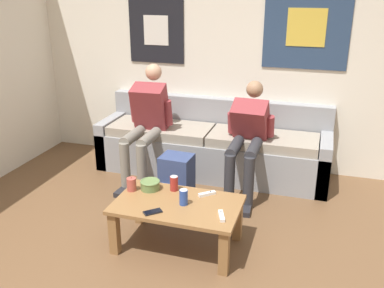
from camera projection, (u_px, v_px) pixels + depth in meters
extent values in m
cube|color=silver|center=(230.00, 52.00, 4.63)|extent=(10.00, 0.05, 2.55)
cube|color=black|center=(156.00, 30.00, 4.75)|extent=(0.64, 0.01, 0.72)
cube|color=silver|center=(156.00, 30.00, 4.75)|extent=(0.29, 0.01, 0.32)
cube|color=navy|center=(306.00, 27.00, 4.28)|extent=(0.85, 0.01, 0.83)
cube|color=gold|center=(306.00, 27.00, 4.27)|extent=(0.38, 0.01, 0.37)
cube|color=gray|center=(218.00, 131.00, 4.88)|extent=(2.49, 0.13, 0.78)
cube|color=gray|center=(210.00, 157.00, 4.64)|extent=(2.49, 0.56, 0.41)
cube|color=gray|center=(111.00, 140.00, 4.95)|extent=(0.12, 0.56, 0.53)
cube|color=gray|center=(324.00, 165.00, 4.29)|extent=(0.12, 0.56, 0.53)
cube|color=gray|center=(161.00, 130.00, 4.71)|extent=(1.11, 0.52, 0.10)
cube|color=gray|center=(263.00, 140.00, 4.39)|extent=(1.11, 0.52, 0.10)
cube|color=olive|center=(177.00, 204.00, 3.31)|extent=(0.97, 0.59, 0.03)
cube|color=olive|center=(140.00, 204.00, 3.71)|extent=(0.07, 0.07, 0.35)
cube|color=olive|center=(238.00, 219.00, 3.47)|extent=(0.07, 0.07, 0.35)
cube|color=olive|center=(114.00, 233.00, 3.28)|extent=(0.07, 0.07, 0.35)
cube|color=olive|center=(224.00, 253.00, 3.04)|extent=(0.07, 0.07, 0.35)
cylinder|color=gray|center=(133.00, 136.00, 4.35)|extent=(0.11, 0.41, 0.11)
cylinder|color=gray|center=(125.00, 166.00, 4.26)|extent=(0.10, 0.10, 0.49)
cube|color=#232328|center=(123.00, 191.00, 4.28)|extent=(0.11, 0.25, 0.05)
cylinder|color=gray|center=(149.00, 138.00, 4.30)|extent=(0.11, 0.41, 0.11)
cylinder|color=gray|center=(142.00, 168.00, 4.21)|extent=(0.10, 0.10, 0.49)
cube|color=#232328|center=(140.00, 193.00, 4.23)|extent=(0.11, 0.25, 0.05)
cube|color=maroon|center=(151.00, 108.00, 4.49)|extent=(0.36, 0.38, 0.54)
sphere|color=tan|center=(154.00, 72.00, 4.47)|extent=(0.17, 0.17, 0.17)
cylinder|color=maroon|center=(134.00, 110.00, 4.57)|extent=(0.08, 0.12, 0.28)
cylinder|color=maroon|center=(168.00, 113.00, 4.46)|extent=(0.08, 0.12, 0.28)
cylinder|color=#2D2D33|center=(235.00, 147.00, 4.06)|extent=(0.11, 0.40, 0.11)
cylinder|color=#2D2D33|center=(229.00, 179.00, 3.96)|extent=(0.10, 0.10, 0.49)
cube|color=#232328|center=(227.00, 206.00, 3.99)|extent=(0.11, 0.25, 0.05)
cylinder|color=#2D2D33|center=(254.00, 149.00, 4.01)|extent=(0.11, 0.40, 0.11)
cylinder|color=#2D2D33|center=(249.00, 182.00, 3.91)|extent=(0.10, 0.10, 0.49)
cube|color=#232328|center=(246.00, 209.00, 3.94)|extent=(0.11, 0.25, 0.05)
cube|color=maroon|center=(251.00, 121.00, 4.24)|extent=(0.36, 0.40, 0.46)
sphere|color=#9E7556|center=(255.00, 89.00, 4.27)|extent=(0.17, 0.17, 0.17)
cylinder|color=maroon|center=(232.00, 123.00, 4.32)|extent=(0.08, 0.13, 0.24)
cylinder|color=maroon|center=(270.00, 126.00, 4.21)|extent=(0.08, 0.13, 0.24)
cube|color=navy|center=(177.00, 179.00, 4.06)|extent=(0.30, 0.26, 0.47)
cube|color=navy|center=(172.00, 194.00, 4.00)|extent=(0.21, 0.10, 0.21)
cylinder|color=#607F47|center=(150.00, 185.00, 3.51)|extent=(0.16, 0.16, 0.07)
torus|color=#607F47|center=(150.00, 182.00, 3.50)|extent=(0.17, 0.17, 0.02)
cylinder|color=#B24C42|center=(132.00, 184.00, 3.49)|extent=(0.08, 0.08, 0.11)
cylinder|color=black|center=(131.00, 178.00, 3.46)|extent=(0.00, 0.00, 0.01)
cylinder|color=#28479E|center=(184.00, 197.00, 3.26)|extent=(0.07, 0.07, 0.12)
cylinder|color=silver|center=(184.00, 190.00, 3.24)|extent=(0.06, 0.06, 0.00)
cylinder|color=maroon|center=(174.00, 183.00, 3.48)|extent=(0.07, 0.07, 0.12)
cylinder|color=silver|center=(174.00, 177.00, 3.46)|extent=(0.06, 0.06, 0.00)
cube|color=white|center=(221.00, 216.00, 3.09)|extent=(0.08, 0.15, 0.02)
cylinder|color=#333842|center=(221.00, 212.00, 3.12)|extent=(0.01, 0.01, 0.00)
cube|color=white|center=(207.00, 194.00, 3.42)|extent=(0.13, 0.12, 0.02)
cylinder|color=#333842|center=(211.00, 191.00, 3.43)|extent=(0.01, 0.01, 0.00)
cube|color=black|center=(153.00, 212.00, 3.16)|extent=(0.14, 0.14, 0.01)
cube|color=black|center=(153.00, 211.00, 3.16)|extent=(0.13, 0.13, 0.00)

